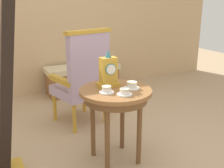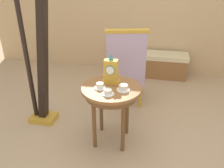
{
  "view_description": "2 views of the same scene",
  "coord_description": "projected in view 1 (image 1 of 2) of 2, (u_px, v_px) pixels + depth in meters",
  "views": [
    {
      "loc": [
        -1.11,
        -2.06,
        1.46
      ],
      "look_at": [
        -0.05,
        0.08,
        0.72
      ],
      "focal_mm": 44.38,
      "sensor_mm": 36.0,
      "label": 1
    },
    {
      "loc": [
        0.37,
        -2.14,
        1.81
      ],
      "look_at": [
        -0.07,
        0.03,
        0.71
      ],
      "focal_mm": 36.91,
      "sensor_mm": 36.0,
      "label": 2
    }
  ],
  "objects": [
    {
      "name": "ground_plane",
      "position": [
        120.0,
        156.0,
        2.67
      ],
      "size": [
        10.0,
        10.0,
        0.0
      ],
      "primitive_type": "plane",
      "color": "tan"
    },
    {
      "name": "wall_back",
      "position": [
        51.0,
        2.0,
        4.18
      ],
      "size": [
        6.0,
        0.1,
        2.8
      ],
      "primitive_type": "cube",
      "color": "tan",
      "rests_on": "ground"
    },
    {
      "name": "side_table",
      "position": [
        116.0,
        99.0,
        2.44
      ],
      "size": [
        0.64,
        0.64,
        0.7
      ],
      "color": "brown",
      "rests_on": "ground"
    },
    {
      "name": "teacup_left",
      "position": [
        107.0,
        90.0,
        2.32
      ],
      "size": [
        0.13,
        0.13,
        0.06
      ],
      "color": "white",
      "rests_on": "side_table"
    },
    {
      "name": "teacup_right",
      "position": [
        125.0,
        92.0,
        2.27
      ],
      "size": [
        0.13,
        0.13,
        0.06
      ],
      "color": "white",
      "rests_on": "side_table"
    },
    {
      "name": "teacup_center",
      "position": [
        132.0,
        85.0,
        2.42
      ],
      "size": [
        0.14,
        0.14,
        0.06
      ],
      "color": "white",
      "rests_on": "side_table"
    },
    {
      "name": "mantel_clock",
      "position": [
        108.0,
        72.0,
        2.45
      ],
      "size": [
        0.19,
        0.11,
        0.34
      ],
      "color": "gold",
      "rests_on": "side_table"
    },
    {
      "name": "armchair",
      "position": [
        83.0,
        77.0,
        3.18
      ],
      "size": [
        0.65,
        0.64,
        1.14
      ],
      "color": "#B299B7",
      "rests_on": "ground"
    },
    {
      "name": "window_bench",
      "position": [
        83.0,
        79.0,
        4.43
      ],
      "size": [
        1.16,
        0.4,
        0.44
      ],
      "color": "beige",
      "rests_on": "ground"
    }
  ]
}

